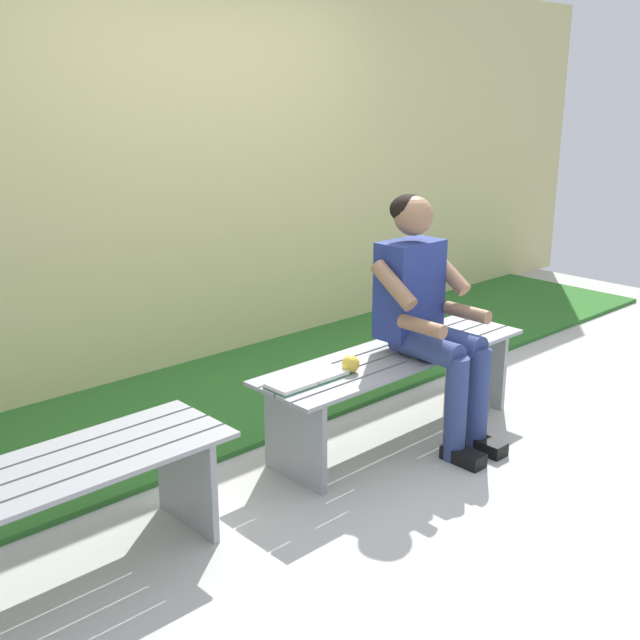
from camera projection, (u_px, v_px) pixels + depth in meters
The scene contains 8 objects.
ground_plane at pixel (420, 607), 2.77m from camera, with size 10.00×7.00×0.04m, color #B2B2AD.
grass_strip at pixel (135, 425), 4.18m from camera, with size 9.00×1.29×0.03m, color #2D6B28.
brick_wall at pixel (127, 176), 4.65m from camera, with size 9.50×0.24×2.54m, color #D1C684.
bench_near at pixel (396, 374), 3.99m from camera, with size 1.66×0.47×0.46m.
bench_far at pixel (33, 505), 2.74m from camera, with size 1.53×0.47×0.46m.
person_seated at pixel (427, 309), 3.89m from camera, with size 0.50×0.69×1.27m.
apple at pixel (351, 364), 3.68m from camera, with size 0.09×0.09×0.09m, color gold.
book_open at pixel (308, 380), 3.57m from camera, with size 0.41×0.16×0.02m.
Camera 1 is at (2.82, 2.49, 1.77)m, focal length 43.12 mm.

